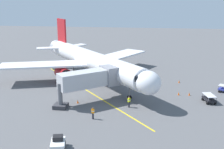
{
  "coord_description": "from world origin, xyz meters",
  "views": [
    {
      "loc": [
        -13.5,
        54.73,
        15.84
      ],
      "look_at": [
        -6.3,
        8.04,
        3.0
      ],
      "focal_mm": 43.99,
      "sensor_mm": 36.0,
      "label": 1
    }
  ],
  "objects_px": {
    "ground_crew_marshaller": "(93,113)",
    "baggage_cart_near_nose": "(209,98)",
    "airplane": "(91,61)",
    "jet_bridge": "(93,79)",
    "ground_crew_wing_walker": "(129,102)",
    "safety_cone_wing_starboard": "(78,101)",
    "safety_cone_nose_left": "(189,94)",
    "safety_cone_nose_right": "(179,94)",
    "safety_cone_wing_port": "(179,81)",
    "tug_rear_apron": "(58,144)"
  },
  "relations": [
    {
      "from": "ground_crew_marshaller",
      "to": "baggage_cart_near_nose",
      "type": "bearing_deg",
      "value": -151.85
    },
    {
      "from": "airplane",
      "to": "jet_bridge",
      "type": "xyz_separation_m",
      "value": [
        -3.2,
        12.08,
        -0.24
      ]
    },
    {
      "from": "ground_crew_marshaller",
      "to": "ground_crew_wing_walker",
      "type": "bearing_deg",
      "value": -131.88
    },
    {
      "from": "jet_bridge",
      "to": "safety_cone_wing_starboard",
      "type": "height_order",
      "value": "jet_bridge"
    },
    {
      "from": "safety_cone_nose_left",
      "to": "safety_cone_nose_right",
      "type": "bearing_deg",
      "value": 4.49
    },
    {
      "from": "airplane",
      "to": "ground_crew_wing_walker",
      "type": "xyz_separation_m",
      "value": [
        -9.15,
        13.91,
        -3.12
      ]
    },
    {
      "from": "airplane",
      "to": "jet_bridge",
      "type": "bearing_deg",
      "value": 104.85
    },
    {
      "from": "safety_cone_nose_right",
      "to": "safety_cone_wing_port",
      "type": "relative_size",
      "value": 1.0
    },
    {
      "from": "jet_bridge",
      "to": "baggage_cart_near_nose",
      "type": "xyz_separation_m",
      "value": [
        -18.42,
        -2.23,
        -3.11
      ]
    },
    {
      "from": "safety_cone_nose_left",
      "to": "safety_cone_nose_right",
      "type": "height_order",
      "value": "same"
    },
    {
      "from": "ground_crew_wing_walker",
      "to": "safety_cone_wing_port",
      "type": "relative_size",
      "value": 3.11
    },
    {
      "from": "ground_crew_marshaller",
      "to": "safety_cone_wing_starboard",
      "type": "relative_size",
      "value": 3.11
    },
    {
      "from": "jet_bridge",
      "to": "safety_cone_wing_port",
      "type": "bearing_deg",
      "value": -139.26
    },
    {
      "from": "airplane",
      "to": "tug_rear_apron",
      "type": "height_order",
      "value": "airplane"
    },
    {
      "from": "airplane",
      "to": "safety_cone_nose_right",
      "type": "height_order",
      "value": "airplane"
    },
    {
      "from": "safety_cone_nose_right",
      "to": "ground_crew_marshaller",
      "type": "bearing_deg",
      "value": 43.6
    },
    {
      "from": "ground_crew_wing_walker",
      "to": "safety_cone_nose_right",
      "type": "distance_m",
      "value": 10.53
    },
    {
      "from": "ground_crew_marshaller",
      "to": "safety_cone_nose_left",
      "type": "xyz_separation_m",
      "value": [
        -14.26,
        -12.01,
        -0.61
      ]
    },
    {
      "from": "tug_rear_apron",
      "to": "safety_cone_wing_port",
      "type": "height_order",
      "value": "tug_rear_apron"
    },
    {
      "from": "baggage_cart_near_nose",
      "to": "safety_cone_wing_starboard",
      "type": "distance_m",
      "value": 20.99
    },
    {
      "from": "jet_bridge",
      "to": "safety_cone_nose_right",
      "type": "distance_m",
      "value": 15.2
    },
    {
      "from": "tug_rear_apron",
      "to": "safety_cone_nose_left",
      "type": "xyz_separation_m",
      "value": [
        -16.3,
        -20.4,
        -0.43
      ]
    },
    {
      "from": "baggage_cart_near_nose",
      "to": "safety_cone_nose_right",
      "type": "relative_size",
      "value": 5.18
    },
    {
      "from": "tug_rear_apron",
      "to": "safety_cone_nose_left",
      "type": "height_order",
      "value": "tug_rear_apron"
    },
    {
      "from": "tug_rear_apron",
      "to": "safety_cone_wing_starboard",
      "type": "bearing_deg",
      "value": -83.14
    },
    {
      "from": "jet_bridge",
      "to": "safety_cone_nose_left",
      "type": "bearing_deg",
      "value": -161.81
    },
    {
      "from": "ground_crew_marshaller",
      "to": "safety_cone_nose_left",
      "type": "relative_size",
      "value": 3.11
    },
    {
      "from": "tug_rear_apron",
      "to": "safety_cone_wing_port",
      "type": "xyz_separation_m",
      "value": [
        -15.17,
        -27.79,
        -0.43
      ]
    },
    {
      "from": "ground_crew_marshaller",
      "to": "safety_cone_wing_port",
      "type": "distance_m",
      "value": 23.44
    },
    {
      "from": "jet_bridge",
      "to": "ground_crew_wing_walker",
      "type": "distance_m",
      "value": 6.86
    },
    {
      "from": "baggage_cart_near_nose",
      "to": "airplane",
      "type": "bearing_deg",
      "value": -24.49
    },
    {
      "from": "safety_cone_wing_starboard",
      "to": "jet_bridge",
      "type": "bearing_deg",
      "value": -149.39
    },
    {
      "from": "airplane",
      "to": "safety_cone_wing_port",
      "type": "distance_m",
      "value": 18.17
    },
    {
      "from": "safety_cone_nose_left",
      "to": "safety_cone_nose_right",
      "type": "relative_size",
      "value": 1.0
    },
    {
      "from": "jet_bridge",
      "to": "safety_cone_wing_port",
      "type": "height_order",
      "value": "jet_bridge"
    },
    {
      "from": "tug_rear_apron",
      "to": "safety_cone_wing_port",
      "type": "distance_m",
      "value": 31.66
    },
    {
      "from": "baggage_cart_near_nose",
      "to": "safety_cone_nose_left",
      "type": "bearing_deg",
      "value": -47.21
    },
    {
      "from": "safety_cone_nose_right",
      "to": "safety_cone_wing_port",
      "type": "height_order",
      "value": "same"
    },
    {
      "from": "safety_cone_wing_port",
      "to": "airplane",
      "type": "bearing_deg",
      "value": 1.53
    },
    {
      "from": "ground_crew_wing_walker",
      "to": "safety_cone_wing_starboard",
      "type": "bearing_deg",
      "value": -3.45
    },
    {
      "from": "jet_bridge",
      "to": "baggage_cart_near_nose",
      "type": "relative_size",
      "value": 3.5
    },
    {
      "from": "safety_cone_wing_starboard",
      "to": "ground_crew_wing_walker",
      "type": "bearing_deg",
      "value": 176.55
    },
    {
      "from": "ground_crew_marshaller",
      "to": "tug_rear_apron",
      "type": "relative_size",
      "value": 0.66
    },
    {
      "from": "jet_bridge",
      "to": "safety_cone_wing_port",
      "type": "distance_m",
      "value": 19.55
    },
    {
      "from": "ground_crew_marshaller",
      "to": "baggage_cart_near_nose",
      "type": "relative_size",
      "value": 0.6
    },
    {
      "from": "jet_bridge",
      "to": "tug_rear_apron",
      "type": "distance_m",
      "value": 15.55
    },
    {
      "from": "jet_bridge",
      "to": "tug_rear_apron",
      "type": "xyz_separation_m",
      "value": [
        0.59,
        15.24,
        -3.06
      ]
    },
    {
      "from": "airplane",
      "to": "ground_crew_wing_walker",
      "type": "relative_size",
      "value": 19.7
    },
    {
      "from": "airplane",
      "to": "safety_cone_nose_right",
      "type": "distance_m",
      "value": 18.88
    },
    {
      "from": "ground_crew_marshaller",
      "to": "safety_cone_wing_starboard",
      "type": "xyz_separation_m",
      "value": [
        3.71,
        -5.51,
        -0.61
      ]
    }
  ]
}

